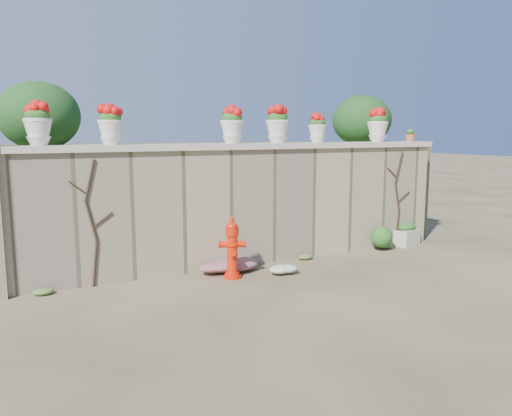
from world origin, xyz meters
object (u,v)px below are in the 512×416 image
planter_box (406,235)px  urn_pot_0 (38,124)px  fire_hydrant (232,248)px  terracotta_pot (410,136)px

planter_box → urn_pot_0: (-6.78, 0.25, 2.19)m
fire_hydrant → terracotta_pot: terracotta_pot is taller
urn_pot_0 → fire_hydrant: bearing=-15.8°
fire_hydrant → terracotta_pot: size_ratio=4.03×
urn_pot_0 → terracotta_pot: (7.00, 0.00, -0.19)m
terracotta_pot → planter_box: bearing=-130.8°
fire_hydrant → terracotta_pot: (4.35, 0.75, 1.72)m
fire_hydrant → urn_pot_0: urn_pot_0 is taller
planter_box → terracotta_pot: bearing=33.0°
urn_pot_0 → terracotta_pot: bearing=0.0°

